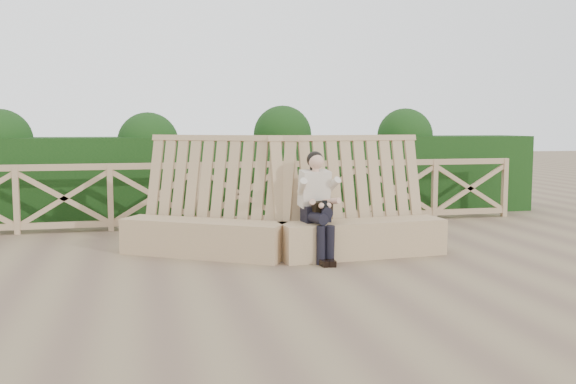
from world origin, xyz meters
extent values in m
plane|color=brown|center=(0.00, 0.00, 0.00)|extent=(60.00, 60.00, 0.00)
cube|color=#9D8459|center=(-0.88, 1.14, 0.24)|extent=(2.14, 1.60, 0.47)
cube|color=#9D8459|center=(-0.73, 1.37, 0.81)|extent=(2.11, 1.56, 1.59)
cube|color=#9D8459|center=(1.16, 0.64, 0.24)|extent=(2.24, 0.67, 0.47)
cube|color=#9D8459|center=(1.14, 0.91, 0.81)|extent=(2.24, 0.62, 1.59)
cube|color=black|center=(0.53, 0.69, 0.58)|extent=(0.37, 0.28, 0.21)
cube|color=beige|center=(0.53, 0.73, 0.90)|extent=(0.41, 0.31, 0.50)
sphere|color=tan|center=(0.53, 0.69, 1.26)|extent=(0.22, 0.22, 0.20)
sphere|color=black|center=(0.53, 0.72, 1.28)|extent=(0.24, 0.24, 0.22)
cylinder|color=black|center=(0.47, 0.48, 0.56)|extent=(0.19, 0.45, 0.14)
cylinder|color=black|center=(0.62, 0.52, 0.62)|extent=(0.19, 0.45, 0.16)
cylinder|color=black|center=(0.49, 0.27, 0.24)|extent=(0.13, 0.13, 0.47)
cylinder|color=black|center=(0.60, 0.27, 0.24)|extent=(0.13, 0.13, 0.47)
cube|color=black|center=(0.50, 0.19, 0.04)|extent=(0.11, 0.24, 0.08)
cube|color=black|center=(0.59, 0.18, 0.04)|extent=(0.11, 0.24, 0.08)
cube|color=black|center=(0.57, 0.52, 0.67)|extent=(0.26, 0.17, 0.16)
cube|color=black|center=(0.57, 0.37, 0.73)|extent=(0.08, 0.09, 0.11)
cube|color=#927355|center=(0.00, 3.50, 1.05)|extent=(10.10, 0.07, 0.10)
cube|color=#927355|center=(0.00, 3.50, 0.12)|extent=(10.10, 0.07, 0.10)
cube|color=black|center=(0.00, 4.70, 0.75)|extent=(12.00, 1.20, 1.50)
camera|label=1|loc=(-1.69, -7.23, 1.72)|focal=40.00mm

